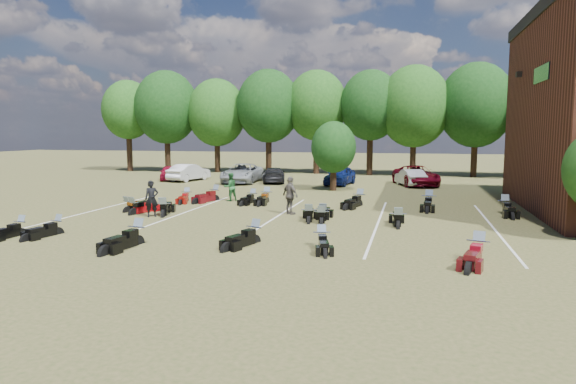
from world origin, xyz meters
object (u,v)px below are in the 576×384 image
(motorcycle_14, at_px, (215,200))
(motorcycle_7, at_px, (134,215))
(person_black, at_px, (152,199))
(car_4, at_px, (340,175))
(person_grey, at_px, (290,196))
(motorcycle_3, at_px, (322,247))
(motorcycle_0, at_px, (21,235))
(car_0, at_px, (169,173))
(person_green, at_px, (230,187))

(motorcycle_14, bearing_deg, motorcycle_7, -90.58)
(person_black, bearing_deg, car_4, 37.45)
(person_grey, bearing_deg, car_4, -51.15)
(person_black, height_order, motorcycle_3, person_black)
(person_grey, height_order, motorcycle_0, person_grey)
(car_0, height_order, motorcycle_3, car_0)
(person_black, relative_size, person_green, 1.05)
(person_green, relative_size, motorcycle_7, 0.74)
(car_4, relative_size, motorcycle_7, 1.87)
(car_0, bearing_deg, motorcycle_14, -76.36)
(car_4, xyz_separation_m, person_black, (-6.93, -17.47, 0.17))
(car_4, bearing_deg, person_green, -106.47)
(motorcycle_0, bearing_deg, motorcycle_14, 75.26)
(person_grey, relative_size, motorcycle_0, 0.96)
(car_4, height_order, person_black, person_black)
(person_green, relative_size, person_grey, 0.89)
(car_4, bearing_deg, motorcycle_14, -110.66)
(car_0, xyz_separation_m, motorcycle_7, (6.79, -17.56, -0.64))
(car_0, relative_size, motorcycle_3, 1.83)
(car_0, distance_m, person_green, 15.14)
(person_black, relative_size, motorcycle_0, 0.89)
(person_grey, distance_m, motorcycle_14, 7.08)
(person_grey, relative_size, motorcycle_14, 0.81)
(person_grey, distance_m, motorcycle_7, 8.03)
(car_4, height_order, person_green, person_green)
(car_4, bearing_deg, person_grey, -83.24)
(person_grey, xyz_separation_m, motorcycle_7, (-7.72, -1.97, -0.97))
(motorcycle_3, bearing_deg, motorcycle_14, 113.64)
(car_4, relative_size, person_green, 2.51)
(car_0, xyz_separation_m, car_4, (14.95, -0.45, 0.10))
(person_green, distance_m, motorcycle_0, 12.74)
(person_green, height_order, person_grey, person_grey)
(person_green, distance_m, motorcycle_7, 6.80)
(person_black, xyz_separation_m, motorcycle_3, (9.33, -4.65, -0.90))
(car_4, bearing_deg, car_0, -173.31)
(person_black, bearing_deg, motorcycle_0, -150.09)
(car_0, relative_size, person_black, 2.07)
(motorcycle_14, bearing_deg, person_black, -79.08)
(motorcycle_7, bearing_deg, motorcycle_14, -94.99)
(car_4, height_order, motorcycle_7, car_4)
(motorcycle_3, distance_m, motorcycle_7, 11.69)
(motorcycle_0, relative_size, motorcycle_3, 0.99)
(person_green, xyz_separation_m, motorcycle_7, (-3.02, -6.03, -0.86))
(car_0, xyz_separation_m, person_black, (8.03, -17.93, 0.27))
(car_0, distance_m, person_grey, 21.30)
(motorcycle_0, bearing_deg, motorcycle_7, 75.89)
(car_4, distance_m, person_grey, 15.15)
(car_0, height_order, motorcycle_14, car_0)
(car_0, bearing_deg, motorcycle_0, -101.55)
(motorcycle_14, bearing_deg, motorcycle_0, -89.98)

